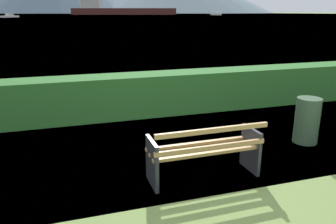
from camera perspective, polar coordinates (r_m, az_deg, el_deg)
The scene contains 8 objects.
ground_plane at distance 5.06m, azimuth 5.94°, elevation -10.90°, with size 1400.00×1400.00×0.00m, color olive.
water_surface at distance 313.55m, azimuth -17.79°, elevation 15.68°, with size 620.00×620.00×0.00m, color #7A99A8.
park_bench at distance 4.83m, azimuth 6.37°, elevation -6.75°, with size 1.64×0.58×0.87m.
hedge_row at distance 7.87m, azimuth -3.53°, elevation 3.09°, with size 12.51×0.80×0.96m, color #2D6B28.
trash_bin at distance 6.63m, azimuth 22.78°, elevation -1.35°, with size 0.44×0.44×0.85m, color #385138.
cargo_ship_large at distance 271.15m, azimuth -8.87°, elevation 17.07°, with size 79.89×33.32×14.91m.
fishing_boat_near at distance 156.92m, azimuth -25.55°, elevation 14.64°, with size 6.76×7.85×1.55m.
sailboat_mid at distance 236.87m, azimuth 8.24°, elevation 16.32°, with size 6.55×7.42×1.91m.
Camera 1 is at (-1.82, -4.09, 2.35)m, focal length 35.47 mm.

